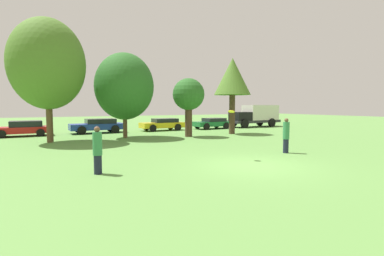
{
  "coord_description": "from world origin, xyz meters",
  "views": [
    {
      "loc": [
        -7.41,
        -8.89,
        2.38
      ],
      "look_at": [
        -1.13,
        3.09,
        1.34
      ],
      "focal_mm": 26.68,
      "sensor_mm": 36.0,
      "label": 1
    }
  ],
  "objects_px": {
    "parked_car_red": "(23,128)",
    "parked_car_yellow": "(163,124)",
    "frisbee": "(231,112)",
    "tree_1": "(124,87)",
    "tree_3": "(232,77)",
    "parked_car_blue": "(98,125)",
    "tree_2": "(189,96)",
    "person_thrower": "(98,150)",
    "tree_0": "(47,64)",
    "delivery_truck_black": "(256,115)",
    "person_catcher": "(286,135)",
    "parked_car_green": "(212,123)"
  },
  "relations": [
    {
      "from": "tree_2",
      "to": "parked_car_red",
      "type": "height_order",
      "value": "tree_2"
    },
    {
      "from": "tree_3",
      "to": "parked_car_green",
      "type": "xyz_separation_m",
      "value": [
        1.42,
        5.5,
        -4.18
      ]
    },
    {
      "from": "parked_car_red",
      "to": "parked_car_yellow",
      "type": "xyz_separation_m",
      "value": [
        11.78,
        -0.2,
        -0.0
      ]
    },
    {
      "from": "tree_0",
      "to": "tree_1",
      "type": "bearing_deg",
      "value": 4.14
    },
    {
      "from": "tree_0",
      "to": "delivery_truck_black",
      "type": "bearing_deg",
      "value": 12.83
    },
    {
      "from": "frisbee",
      "to": "tree_0",
      "type": "xyz_separation_m",
      "value": [
        -7.03,
        10.47,
        2.94
      ]
    },
    {
      "from": "tree_3",
      "to": "parked_car_blue",
      "type": "xyz_separation_m",
      "value": [
        -10.07,
        6.18,
        -4.12
      ]
    },
    {
      "from": "tree_1",
      "to": "tree_3",
      "type": "height_order",
      "value": "tree_3"
    },
    {
      "from": "parked_car_yellow",
      "to": "delivery_truck_black",
      "type": "distance_m",
      "value": 11.47
    },
    {
      "from": "parked_car_green",
      "to": "tree_1",
      "type": "bearing_deg",
      "value": 20.41
    },
    {
      "from": "parked_car_yellow",
      "to": "delivery_truck_black",
      "type": "bearing_deg",
      "value": 176.91
    },
    {
      "from": "parked_car_blue",
      "to": "delivery_truck_black",
      "type": "distance_m",
      "value": 17.53
    },
    {
      "from": "person_thrower",
      "to": "tree_3",
      "type": "xyz_separation_m",
      "value": [
        12.7,
        9.74,
        3.95
      ]
    },
    {
      "from": "frisbee",
      "to": "tree_3",
      "type": "height_order",
      "value": "tree_3"
    },
    {
      "from": "tree_1",
      "to": "parked_car_green",
      "type": "bearing_deg",
      "value": 22.54
    },
    {
      "from": "person_catcher",
      "to": "tree_3",
      "type": "relative_size",
      "value": 0.28
    },
    {
      "from": "parked_car_green",
      "to": "tree_2",
      "type": "bearing_deg",
      "value": 42.98
    },
    {
      "from": "person_thrower",
      "to": "tree_3",
      "type": "bearing_deg",
      "value": 35.95
    },
    {
      "from": "parked_car_blue",
      "to": "delivery_truck_black",
      "type": "bearing_deg",
      "value": 176.38
    },
    {
      "from": "frisbee",
      "to": "parked_car_blue",
      "type": "xyz_separation_m",
      "value": [
        -3.12,
        15.81,
        -1.46
      ]
    },
    {
      "from": "person_thrower",
      "to": "frisbee",
      "type": "relative_size",
      "value": 5.5
    },
    {
      "from": "delivery_truck_black",
      "to": "tree_3",
      "type": "bearing_deg",
      "value": 35.41
    },
    {
      "from": "person_thrower",
      "to": "parked_car_yellow",
      "type": "relative_size",
      "value": 0.39
    },
    {
      "from": "tree_2",
      "to": "parked_car_green",
      "type": "distance_m",
      "value": 8.51
    },
    {
      "from": "person_catcher",
      "to": "tree_3",
      "type": "xyz_separation_m",
      "value": [
        3.45,
        9.49,
        3.91
      ]
    },
    {
      "from": "frisbee",
      "to": "parked_car_yellow",
      "type": "height_order",
      "value": "frisbee"
    },
    {
      "from": "person_catcher",
      "to": "parked_car_red",
      "type": "bearing_deg",
      "value": -53.24
    },
    {
      "from": "tree_1",
      "to": "delivery_truck_black",
      "type": "height_order",
      "value": "tree_1"
    },
    {
      "from": "person_thrower",
      "to": "parked_car_green",
      "type": "relative_size",
      "value": 0.42
    },
    {
      "from": "person_thrower",
      "to": "parked_car_blue",
      "type": "xyz_separation_m",
      "value": [
        2.63,
        15.92,
        -0.16
      ]
    },
    {
      "from": "frisbee",
      "to": "person_catcher",
      "type": "bearing_deg",
      "value": 2.18
    },
    {
      "from": "tree_2",
      "to": "parked_car_green",
      "type": "height_order",
      "value": "tree_2"
    },
    {
      "from": "parked_car_blue",
      "to": "frisbee",
      "type": "bearing_deg",
      "value": 99.03
    },
    {
      "from": "frisbee",
      "to": "tree_1",
      "type": "bearing_deg",
      "value": 100.24
    },
    {
      "from": "tree_0",
      "to": "tree_3",
      "type": "bearing_deg",
      "value": -3.46
    },
    {
      "from": "parked_car_red",
      "to": "parked_car_yellow",
      "type": "bearing_deg",
      "value": 176.88
    },
    {
      "from": "parked_car_red",
      "to": "tree_2",
      "type": "bearing_deg",
      "value": 148.86
    },
    {
      "from": "parked_car_red",
      "to": "parked_car_blue",
      "type": "xyz_separation_m",
      "value": [
        5.71,
        0.06,
        0.05
      ]
    },
    {
      "from": "person_thrower",
      "to": "delivery_truck_black",
      "type": "bearing_deg",
      "value": 35.97
    },
    {
      "from": "parked_car_red",
      "to": "delivery_truck_black",
      "type": "relative_size",
      "value": 0.64
    },
    {
      "from": "frisbee",
      "to": "tree_1",
      "type": "relative_size",
      "value": 0.05
    },
    {
      "from": "tree_2",
      "to": "frisbee",
      "type": "bearing_deg",
      "value": -105.75
    },
    {
      "from": "frisbee",
      "to": "delivery_truck_black",
      "type": "height_order",
      "value": "delivery_truck_black"
    },
    {
      "from": "tree_2",
      "to": "parked_car_blue",
      "type": "height_order",
      "value": "tree_2"
    },
    {
      "from": "tree_2",
      "to": "parked_car_red",
      "type": "xyz_separation_m",
      "value": [
        -11.48,
        6.37,
        -2.56
      ]
    },
    {
      "from": "person_catcher",
      "to": "delivery_truck_black",
      "type": "distance_m",
      "value": 18.72
    },
    {
      "from": "frisbee",
      "to": "tree_0",
      "type": "bearing_deg",
      "value": 123.86
    },
    {
      "from": "person_catcher",
      "to": "parked_car_red",
      "type": "distance_m",
      "value": 19.89
    },
    {
      "from": "parked_car_yellow",
      "to": "frisbee",
      "type": "bearing_deg",
      "value": 77.12
    },
    {
      "from": "tree_0",
      "to": "parked_car_blue",
      "type": "relative_size",
      "value": 1.75
    }
  ]
}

